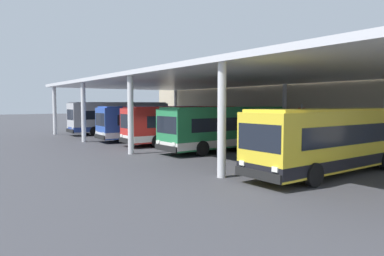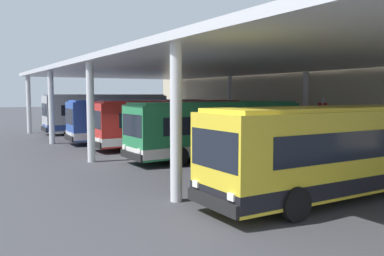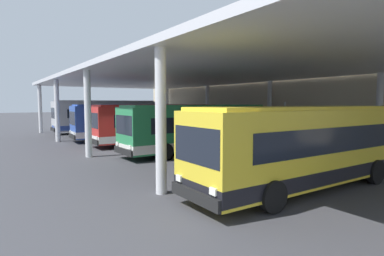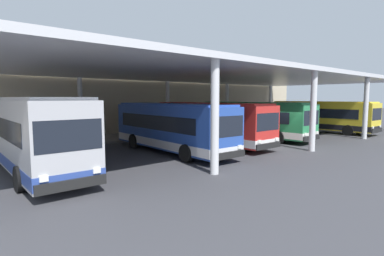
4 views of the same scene
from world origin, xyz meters
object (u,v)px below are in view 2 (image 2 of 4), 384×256
(bus_middle_bay, at_px, (170,123))
(bus_departing, at_px, (338,150))
(bench_waiting, at_px, (298,136))
(trash_bin, at_px, (274,133))
(bus_nearest_bay, at_px, (107,113))
(bus_second_bay, at_px, (140,120))
(bus_far_bay, at_px, (217,129))
(banner_sign, at_px, (322,120))

(bus_middle_bay, xyz_separation_m, bus_departing, (14.88, -1.41, 0.00))
(bus_departing, bearing_deg, bench_waiting, 139.25)
(bus_departing, height_order, trash_bin, bus_departing)
(bus_middle_bay, bearing_deg, bus_departing, -5.41)
(bus_nearest_bay, xyz_separation_m, bus_second_bay, (8.22, -0.37, -0.19))
(bus_nearest_bay, relative_size, bench_waiting, 6.32)
(bus_nearest_bay, distance_m, bus_middle_bay, 12.27)
(bench_waiting, xyz_separation_m, trash_bin, (-2.50, 0.09, 0.01))
(bus_far_bay, bearing_deg, bus_nearest_bay, -179.49)
(banner_sign, bearing_deg, trash_bin, 169.67)
(bus_second_bay, relative_size, bus_departing, 1.01)
(bus_far_bay, xyz_separation_m, bus_departing, (9.42, -1.47, 0.00))
(bench_waiting, relative_size, banner_sign, 0.56)
(bus_second_bay, relative_size, trash_bin, 10.85)
(bus_nearest_bay, xyz_separation_m, bus_departing, (27.15, -1.31, -0.19))
(bus_second_bay, xyz_separation_m, bus_far_bay, (9.51, 0.52, 0.00))
(bus_nearest_bay, distance_m, bench_waiting, 18.26)
(bus_nearest_bay, xyz_separation_m, banner_sign, (19.21, 7.08, 0.14))
(bench_waiting, bearing_deg, bus_middle_bay, -117.70)
(bench_waiting, relative_size, trash_bin, 1.84)
(bench_waiting, bearing_deg, bus_nearest_bay, -154.12)
(bus_nearest_bay, distance_m, banner_sign, 20.47)
(bus_nearest_bay, height_order, bus_middle_bay, bus_nearest_bay)
(bus_nearest_bay, distance_m, trash_bin, 16.09)
(bench_waiting, xyz_separation_m, banner_sign, (2.82, -0.88, 1.32))
(trash_bin, bearing_deg, bus_departing, -35.22)
(bus_second_bay, xyz_separation_m, bench_waiting, (8.17, 8.32, -0.99))
(bus_second_bay, bearing_deg, bus_middle_bay, 6.51)
(bus_departing, bearing_deg, trash_bin, 144.78)
(bus_second_bay, bearing_deg, banner_sign, 34.10)
(bus_middle_bay, xyz_separation_m, banner_sign, (6.94, 6.98, 0.32))
(trash_bin, xyz_separation_m, banner_sign, (5.32, -0.97, 1.30))
(bus_nearest_bay, bearing_deg, bus_second_bay, -2.55)
(bus_far_bay, relative_size, banner_sign, 3.30)
(bus_middle_bay, bearing_deg, bus_nearest_bay, -179.55)
(bus_departing, distance_m, trash_bin, 16.26)
(bus_second_bay, height_order, trash_bin, bus_second_bay)
(bus_middle_bay, height_order, bus_departing, same)
(bus_far_bay, bearing_deg, banner_sign, 77.93)
(bus_far_bay, relative_size, trash_bin, 10.79)
(bus_second_bay, distance_m, trash_bin, 10.19)
(bus_middle_bay, bearing_deg, bus_far_bay, 0.65)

